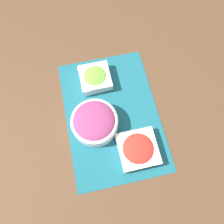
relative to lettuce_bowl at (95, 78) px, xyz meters
The scene contains 5 objects.
ground_plane 0.18m from the lettuce_bowl, 167.85° to the right, with size 3.00×3.00×0.00m, color #513823.
placemat 0.18m from the lettuce_bowl, 167.85° to the right, with size 0.58×0.40×0.00m.
lettuce_bowl is the anchor object (origin of this frame).
onion_bowl 0.22m from the lettuce_bowl, 168.89° to the left, with size 0.19×0.19×0.09m.
tomato_bowl 0.37m from the lettuce_bowl, 163.34° to the right, with size 0.16×0.16×0.05m.
Camera 1 is at (-0.31, 0.07, 0.89)m, focal length 35.00 mm.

